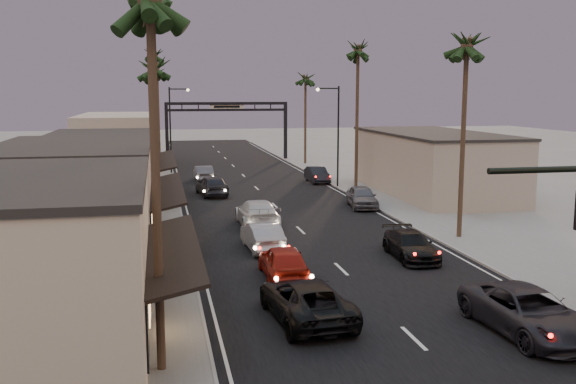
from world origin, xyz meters
name	(u,v)px	position (x,y,z in m)	size (l,w,h in m)	color
ground	(268,199)	(0.00, 40.00, 0.00)	(200.00, 200.00, 0.00)	slate
road	(258,190)	(0.00, 45.00, 0.00)	(14.00, 120.00, 0.02)	black
sidewalk_left	(149,181)	(-9.50, 52.00, 0.06)	(5.00, 92.00, 0.12)	slate
sidewalk_right	(341,176)	(9.50, 52.00, 0.06)	(5.00, 92.00, 0.12)	slate
storefront_near	(23,267)	(-13.00, 12.00, 2.75)	(8.00, 12.00, 5.50)	#C3B495
storefront_mid	(75,199)	(-13.00, 26.00, 2.75)	(8.00, 14.00, 5.50)	gray
storefront_far	(100,169)	(-13.00, 42.00, 2.50)	(8.00, 16.00, 5.00)	#C3B495
storefront_dist	(117,141)	(-13.00, 65.00, 3.00)	(8.00, 20.00, 6.00)	gray
building_right	(432,164)	(14.00, 40.00, 2.50)	(8.00, 18.00, 5.00)	gray
arch	(227,116)	(0.00, 70.00, 5.53)	(15.20, 0.40, 7.27)	black
streetlight_right	(335,128)	(6.92, 45.00, 5.33)	(2.13, 0.30, 9.00)	black
streetlight_left	(173,123)	(-6.92, 58.00, 5.33)	(2.13, 0.30, 9.00)	black
palm_lc	(154,63)	(-8.60, 36.00, 10.47)	(3.20, 3.20, 12.20)	#38281C
palm_ld	(154,51)	(-8.60, 55.00, 12.42)	(3.20, 3.20, 14.20)	#38281C
palm_ra	(467,38)	(8.60, 24.00, 11.44)	(3.20, 3.20, 13.20)	#38281C
palm_rb	(358,46)	(8.60, 44.00, 12.42)	(3.20, 3.20, 14.20)	#38281C
palm_rc	(306,75)	(8.60, 64.00, 10.47)	(3.20, 3.20, 12.20)	#38281C
palm_far	(157,69)	(-8.30, 78.00, 11.44)	(3.20, 3.20, 13.20)	#38281C
oncoming_red	(283,262)	(-3.04, 18.05, 0.79)	(1.86, 4.63, 1.58)	maroon
oncoming_pickup	(306,300)	(-3.25, 12.55, 0.78)	(2.58, 5.60, 1.56)	black
oncoming_silver	(262,236)	(-3.13, 23.55, 0.76)	(1.62, 4.64, 1.53)	gray
oncoming_white	(257,213)	(-2.42, 29.90, 0.84)	(2.36, 5.82, 1.69)	silver
oncoming_dgrey	(212,185)	(-4.24, 42.68, 0.86)	(2.03, 5.04, 1.72)	black
oncoming_grey_far	(203,174)	(-4.32, 51.44, 0.76)	(1.61, 4.61, 1.52)	#48494D
curbside_near	(528,312)	(4.12, 9.63, 0.81)	(2.67, 5.80, 1.61)	black
curbside_black	(411,245)	(4.07, 20.29, 0.69)	(1.93, 4.76, 1.38)	black
curbside_grey	(362,197)	(6.20, 34.92, 0.80)	(1.88, 4.68, 1.59)	#545459
curbside_far	(317,175)	(6.20, 48.59, 0.74)	(1.57, 4.49, 1.48)	black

